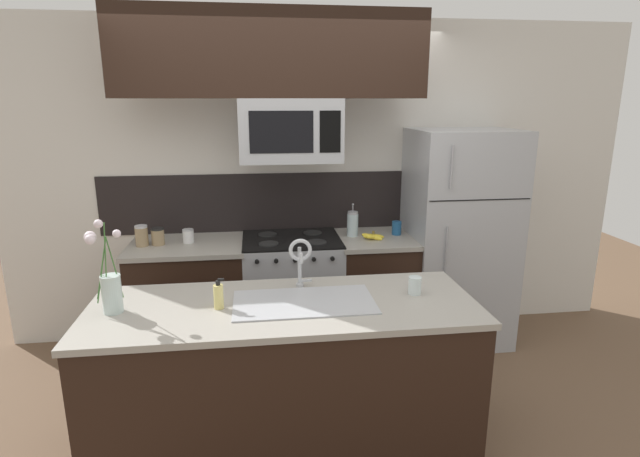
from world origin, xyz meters
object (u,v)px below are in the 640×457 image
dish_soap_bottle (219,296)px  flower_vase (110,286)px  microwave (290,130)px  sink_faucet (300,256)px  banana_bunch (373,236)px  stove_range (292,293)px  coffee_tin (397,228)px  french_press (353,224)px  storage_jar_medium (158,236)px  refrigerator (457,237)px  storage_jar_short (188,236)px  storage_jar_tall (142,236)px  spare_glass (415,285)px

dish_soap_bottle → flower_vase: flower_vase is taller
microwave → sink_faucet: 1.21m
banana_bunch → dish_soap_bottle: 1.64m
stove_range → coffee_tin: bearing=3.3°
microwave → flower_vase: microwave is taller
french_press → flower_vase: flower_vase is taller
stove_range → flower_vase: (-1.02, -1.24, 0.59)m
coffee_tin → french_press: bearing=178.4°
storage_jar_medium → french_press: (1.51, 0.06, 0.03)m
storage_jar_medium → flower_vase: size_ratio=0.26×
stove_range → refrigerator: refrigerator is taller
storage_jar_short → flower_vase: bearing=-100.4°
refrigerator → flower_vase: refrigerator is taller
stove_range → storage_jar_medium: bearing=179.9°
banana_bunch → stove_range: bearing=174.5°
storage_jar_medium → microwave: bearing=-1.3°
storage_jar_tall → sink_faucet: bearing=-43.3°
flower_vase → stove_range: bearing=50.5°
refrigerator → storage_jar_tall: (-2.49, -0.03, 0.11)m
stove_range → french_press: bearing=6.9°
microwave → banana_bunch: size_ratio=3.94×
stove_range → refrigerator: 1.43m
microwave → refrigerator: size_ratio=0.43×
flower_vase → spare_glass: bearing=1.3°
french_press → flower_vase: size_ratio=0.53×
storage_jar_medium → coffee_tin: (1.87, 0.05, -0.01)m
storage_jar_medium → spare_glass: bearing=-36.8°
coffee_tin → flower_vase: 2.28m
stove_range → sink_faucet: sink_faucet is taller
storage_jar_short → refrigerator: bearing=-0.4°
french_press → microwave: bearing=-170.7°
storage_jar_tall → coffee_tin: (1.98, 0.06, -0.02)m
storage_jar_tall → coffee_tin: 1.98m
storage_jar_tall → storage_jar_short: (0.33, 0.05, -0.03)m
storage_jar_short → coffee_tin: size_ratio=0.95×
stove_range → storage_jar_medium: 1.13m
stove_range → dish_soap_bottle: dish_soap_bottle is taller
french_press → coffee_tin: size_ratio=2.43×
french_press → sink_faucet: size_ratio=0.87×
dish_soap_bottle → flower_vase: size_ratio=0.33×
microwave → refrigerator: (1.37, 0.04, -0.88)m
spare_glass → flower_vase: 1.63m
spare_glass → microwave: bearing=117.1°
storage_jar_short → flower_vase: (-0.23, -1.27, 0.09)m
storage_jar_medium → sink_faucet: bearing=-46.8°
storage_jar_short → banana_bunch: (1.43, -0.09, -0.03)m
flower_vase → storage_jar_medium: bearing=89.3°
coffee_tin → flower_vase: flower_vase is taller
storage_jar_tall → storage_jar_short: storage_jar_tall is taller
microwave → dish_soap_bottle: bearing=-111.0°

